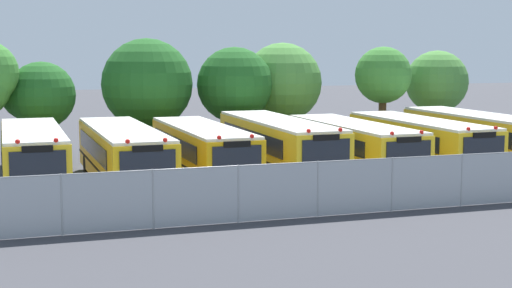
# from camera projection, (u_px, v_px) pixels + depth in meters

# --- Properties ---
(ground_plane) EXTENTS (160.00, 160.00, 0.00)m
(ground_plane) POSITION_uv_depth(u_px,v_px,m) (281.00, 177.00, 35.16)
(ground_plane) COLOR #38383D
(school_bus_0) EXTENTS (2.48, 10.29, 2.75)m
(school_bus_0) POSITION_uv_depth(u_px,v_px,m) (33.00, 157.00, 31.62)
(school_bus_0) COLOR yellow
(school_bus_0) RESTS_ON ground_plane
(school_bus_1) EXTENTS (2.73, 11.12, 2.68)m
(school_bus_1) POSITION_uv_depth(u_px,v_px,m) (123.00, 154.00, 32.64)
(school_bus_1) COLOR yellow
(school_bus_1) RESTS_ON ground_plane
(school_bus_2) EXTENTS (2.65, 10.27, 2.62)m
(school_bus_2) POSITION_uv_depth(u_px,v_px,m) (202.00, 151.00, 33.92)
(school_bus_2) COLOR #EAA80C
(school_bus_2) RESTS_ON ground_plane
(school_bus_3) EXTENTS (2.58, 11.10, 2.79)m
(school_bus_3) POSITION_uv_depth(u_px,v_px,m) (278.00, 146.00, 35.10)
(school_bus_3) COLOR yellow
(school_bus_3) RESTS_ON ground_plane
(school_bus_4) EXTENTS (2.72, 10.38, 2.57)m
(school_bus_4) POSITION_uv_depth(u_px,v_px,m) (353.00, 146.00, 35.91)
(school_bus_4) COLOR yellow
(school_bus_4) RESTS_ON ground_plane
(school_bus_5) EXTENTS (2.75, 10.48, 2.62)m
(school_bus_5) POSITION_uv_depth(u_px,v_px,m) (420.00, 142.00, 37.18)
(school_bus_5) COLOR yellow
(school_bus_5) RESTS_ON ground_plane
(school_bus_6) EXTENTS (2.59, 11.54, 2.74)m
(school_bus_6) POSITION_uv_depth(u_px,v_px,m) (481.00, 137.00, 38.52)
(school_bus_6) COLOR yellow
(school_bus_6) RESTS_ON ground_plane
(tree_1) EXTENTS (3.77, 3.45, 5.25)m
(tree_1) POSITION_uv_depth(u_px,v_px,m) (37.00, 95.00, 39.18)
(tree_1) COLOR #4C3823
(tree_1) RESTS_ON ground_plane
(tree_2) EXTENTS (4.96, 4.96, 6.46)m
(tree_2) POSITION_uv_depth(u_px,v_px,m) (146.00, 85.00, 41.51)
(tree_2) COLOR #4C3823
(tree_2) RESTS_ON ground_plane
(tree_3) EXTENTS (4.23, 4.23, 6.00)m
(tree_3) POSITION_uv_depth(u_px,v_px,m) (237.00, 84.00, 42.73)
(tree_3) COLOR #4C3823
(tree_3) RESTS_ON ground_plane
(tree_4) EXTENTS (4.66, 4.66, 6.25)m
(tree_4) POSITION_uv_depth(u_px,v_px,m) (281.00, 83.00, 44.77)
(tree_4) COLOR #4C3823
(tree_4) RESTS_ON ground_plane
(tree_5) EXTENTS (3.52, 3.31, 6.02)m
(tree_5) POSITION_uv_depth(u_px,v_px,m) (385.00, 76.00, 44.79)
(tree_5) COLOR #4C3823
(tree_5) RESTS_ON ground_plane
(tree_6) EXTENTS (3.97, 3.86, 5.79)m
(tree_6) POSITION_uv_depth(u_px,v_px,m) (439.00, 81.00, 47.30)
(tree_6) COLOR #4C3823
(tree_6) RESTS_ON ground_plane
(chainlink_fence) EXTENTS (26.31, 0.07, 1.99)m
(chainlink_fence) POSITION_uv_depth(u_px,v_px,m) (355.00, 186.00, 27.25)
(chainlink_fence) COLOR #9EA0A3
(chainlink_fence) RESTS_ON ground_plane
(traffic_cone) EXTENTS (0.42, 0.42, 0.55)m
(traffic_cone) POSITION_uv_depth(u_px,v_px,m) (173.00, 210.00, 26.73)
(traffic_cone) COLOR #EA5914
(traffic_cone) RESTS_ON ground_plane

